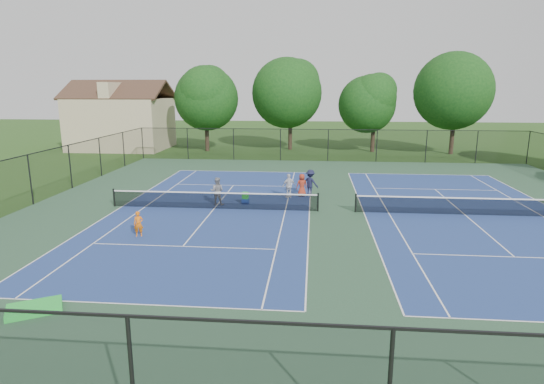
# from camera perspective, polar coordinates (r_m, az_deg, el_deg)

# --- Properties ---
(ground) EXTENTS (140.00, 140.00, 0.00)m
(ground) POSITION_cam_1_polar(r_m,az_deg,el_deg) (25.83, 8.09, -2.48)
(ground) COLOR #234716
(ground) RESTS_ON ground
(court_pad) EXTENTS (36.00, 36.00, 0.01)m
(court_pad) POSITION_cam_1_polar(r_m,az_deg,el_deg) (25.83, 8.09, -2.47)
(court_pad) COLOR #294932
(court_pad) RESTS_ON ground
(tennis_court_left) EXTENTS (12.00, 23.83, 1.07)m
(tennis_court_left) POSITION_cam_1_polar(r_m,az_deg,el_deg) (26.38, -7.27, -1.90)
(tennis_court_left) COLOR navy
(tennis_court_left) RESTS_ON ground
(tennis_court_right) EXTENTS (12.00, 23.83, 1.07)m
(tennis_court_right) POSITION_cam_1_polar(r_m,az_deg,el_deg) (27.09, 23.06, -2.46)
(tennis_court_right) COLOR navy
(tennis_court_right) RESTS_ON ground
(perimeter_fence) EXTENTS (36.08, 36.08, 3.02)m
(perimeter_fence) POSITION_cam_1_polar(r_m,az_deg,el_deg) (25.45, 8.21, 1.00)
(perimeter_fence) COLOR black
(perimeter_fence) RESTS_ON ground
(tree_back_a) EXTENTS (6.80, 6.80, 9.15)m
(tree_back_a) POSITION_cam_1_polar(r_m,az_deg,el_deg) (50.24, -8.33, 11.97)
(tree_back_a) COLOR #2D2116
(tree_back_a) RESTS_ON ground
(tree_back_b) EXTENTS (7.60, 7.60, 10.03)m
(tree_back_b) POSITION_cam_1_polar(r_m,az_deg,el_deg) (50.94, 2.34, 12.73)
(tree_back_b) COLOR #2D2116
(tree_back_b) RESTS_ON ground
(tree_back_c) EXTENTS (6.00, 6.00, 8.40)m
(tree_back_c) POSITION_cam_1_polar(r_m,az_deg,el_deg) (50.29, 12.76, 11.15)
(tree_back_c) COLOR #2D2116
(tree_back_c) RESTS_ON ground
(tree_back_d) EXTENTS (7.80, 7.80, 10.37)m
(tree_back_d) POSITION_cam_1_polar(r_m,az_deg,el_deg) (50.94, 22.14, 12.07)
(tree_back_d) COLOR #2D2116
(tree_back_d) RESTS_ON ground
(clapboard_house) EXTENTS (10.80, 8.10, 7.65)m
(clapboard_house) POSITION_cam_1_polar(r_m,az_deg,el_deg) (54.49, -18.36, 8.42)
(clapboard_house) COLOR tan
(clapboard_house) RESTS_ON ground
(child_player) EXTENTS (0.50, 0.40, 1.21)m
(child_player) POSITION_cam_1_polar(r_m,az_deg,el_deg) (22.19, -16.41, -3.86)
(child_player) COLOR orange
(child_player) RESTS_ON ground
(instructor) EXTENTS (0.83, 0.66, 1.66)m
(instructor) POSITION_cam_1_polar(r_m,az_deg,el_deg) (27.08, -6.91, 0.10)
(instructor) COLOR gray
(instructor) RESTS_ON ground
(bystander_a) EXTENTS (0.97, 0.78, 1.55)m
(bystander_a) POSITION_cam_1_polar(r_m,az_deg,el_deg) (28.64, 2.14, 0.77)
(bystander_a) COLOR silver
(bystander_a) RESTS_ON ground
(bystander_b) EXTENTS (1.27, 1.08, 1.71)m
(bystander_b) POSITION_cam_1_polar(r_m,az_deg,el_deg) (29.24, 4.83, 1.15)
(bystander_b) COLOR #171A34
(bystander_b) RESTS_ON ground
(bystander_c) EXTENTS (0.83, 0.68, 1.46)m
(bystander_c) POSITION_cam_1_polar(r_m,az_deg,el_deg) (29.11, 3.76, 0.87)
(bystander_c) COLOR #9A2F1C
(bystander_c) RESTS_ON ground
(ball_crate) EXTENTS (0.43, 0.33, 0.33)m
(ball_crate) POSITION_cam_1_polar(r_m,az_deg,el_deg) (27.28, -3.36, -1.17)
(ball_crate) COLOR navy
(ball_crate) RESTS_ON ground
(ball_hopper) EXTENTS (0.39, 0.34, 0.39)m
(ball_hopper) POSITION_cam_1_polar(r_m,az_deg,el_deg) (27.20, -3.37, -0.44)
(ball_hopper) COLOR green
(ball_hopper) RESTS_ON ball_crate
(green_tarp) EXTENTS (1.86, 1.65, 0.20)m
(green_tarp) POSITION_cam_1_polar(r_m,az_deg,el_deg) (16.41, -27.66, -12.81)
(green_tarp) COLOR green
(green_tarp) RESTS_ON ground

